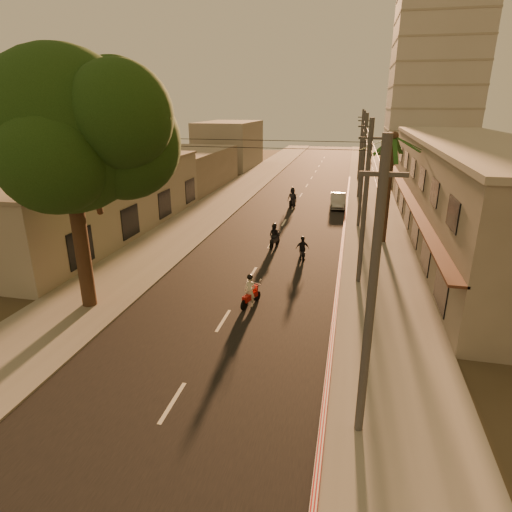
% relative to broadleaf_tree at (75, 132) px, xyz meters
% --- Properties ---
extents(ground, '(160.00, 160.00, 0.00)m').
position_rel_broadleaf_tree_xyz_m(ground, '(6.61, -2.14, -8.48)').
color(ground, '#383023').
rests_on(ground, ground).
extents(road, '(10.00, 140.00, 0.02)m').
position_rel_broadleaf_tree_xyz_m(road, '(6.61, 17.86, -8.47)').
color(road, black).
rests_on(road, ground).
extents(sidewalk_right, '(5.00, 140.00, 0.12)m').
position_rel_broadleaf_tree_xyz_m(sidewalk_right, '(14.11, 17.86, -8.42)').
color(sidewalk_right, slate).
rests_on(sidewalk_right, ground).
extents(sidewalk_left, '(5.00, 140.00, 0.12)m').
position_rel_broadleaf_tree_xyz_m(sidewalk_left, '(-0.89, 17.86, -8.42)').
color(sidewalk_left, slate).
rests_on(sidewalk_left, ground).
extents(curb_stripe, '(0.20, 60.00, 0.20)m').
position_rel_broadleaf_tree_xyz_m(curb_stripe, '(11.71, 12.86, -8.38)').
color(curb_stripe, '#B11215').
rests_on(curb_stripe, ground).
extents(shophouse_row, '(8.80, 34.20, 7.30)m').
position_rel_broadleaf_tree_xyz_m(shophouse_row, '(20.57, 15.86, -4.83)').
color(shophouse_row, gray).
rests_on(shophouse_row, ground).
extents(left_building, '(8.20, 24.20, 5.20)m').
position_rel_broadleaf_tree_xyz_m(left_building, '(-7.37, 11.86, -5.88)').
color(left_building, gray).
rests_on(left_building, ground).
extents(distant_tower, '(12.10, 12.10, 28.00)m').
position_rel_broadleaf_tree_xyz_m(distant_tower, '(22.61, 53.86, 5.52)').
color(distant_tower, '#B7B5B2').
rests_on(distant_tower, ground).
extents(broadleaf_tree, '(9.60, 8.70, 12.10)m').
position_rel_broadleaf_tree_xyz_m(broadleaf_tree, '(0.00, 0.00, 0.00)').
color(broadleaf_tree, black).
rests_on(broadleaf_tree, ground).
extents(palm_tree, '(5.00, 5.00, 8.20)m').
position_rel_broadleaf_tree_xyz_m(palm_tree, '(14.61, 13.86, -1.33)').
color(palm_tree, black).
rests_on(palm_tree, ground).
extents(utility_poles, '(1.20, 48.26, 9.00)m').
position_rel_broadleaf_tree_xyz_m(utility_poles, '(12.81, 17.86, -1.94)').
color(utility_poles, '#38383A').
rests_on(utility_poles, ground).
extents(filler_right, '(8.00, 14.00, 6.00)m').
position_rel_broadleaf_tree_xyz_m(filler_right, '(20.61, 42.86, -5.48)').
color(filler_right, gray).
rests_on(filler_right, ground).
extents(filler_left_near, '(8.00, 14.00, 4.40)m').
position_rel_broadleaf_tree_xyz_m(filler_left_near, '(-7.39, 31.86, -6.28)').
color(filler_left_near, gray).
rests_on(filler_left_near, ground).
extents(filler_left_far, '(8.00, 14.00, 7.00)m').
position_rel_broadleaf_tree_xyz_m(filler_left_far, '(-7.39, 49.86, -4.98)').
color(filler_left_far, gray).
rests_on(filler_left_far, ground).
extents(scooter_red, '(0.92, 1.70, 1.73)m').
position_rel_broadleaf_tree_xyz_m(scooter_red, '(7.48, 1.69, -7.70)').
color(scooter_red, black).
rests_on(scooter_red, ground).
extents(scooter_mid_a, '(1.04, 1.79, 1.77)m').
position_rel_broadleaf_tree_xyz_m(scooter_mid_a, '(6.99, 11.18, -7.67)').
color(scooter_mid_a, black).
rests_on(scooter_mid_a, ground).
extents(scooter_mid_b, '(1.05, 1.58, 1.58)m').
position_rel_broadleaf_tree_xyz_m(scooter_mid_b, '(9.22, 9.11, -7.76)').
color(scooter_mid_b, black).
rests_on(scooter_mid_b, ground).
extents(scooter_far_a, '(1.08, 2.02, 2.00)m').
position_rel_broadleaf_tree_xyz_m(scooter_far_a, '(6.48, 23.79, -7.58)').
color(scooter_far_a, black).
rests_on(scooter_far_a, ground).
extents(parked_car, '(1.95, 4.28, 1.35)m').
position_rel_broadleaf_tree_xyz_m(parked_car, '(10.85, 24.75, -7.80)').
color(parked_car, '#9B9DA2').
rests_on(parked_car, ground).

